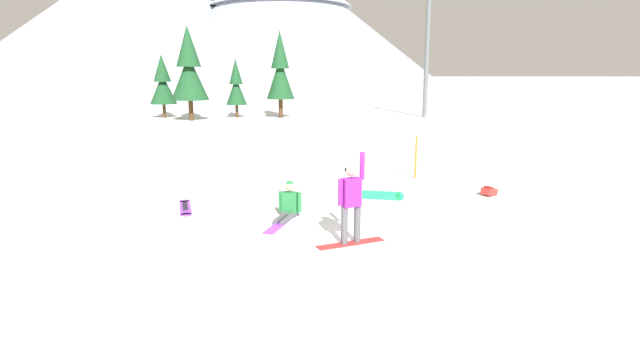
% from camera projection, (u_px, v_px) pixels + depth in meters
% --- Properties ---
extents(ground_plane, '(800.00, 800.00, 0.00)m').
position_uv_depth(ground_plane, '(335.00, 240.00, 11.60)').
color(ground_plane, white).
extents(snowboarder_foreground, '(1.54, 0.99, 2.04)m').
position_uv_depth(snowboarder_foreground, '(351.00, 202.00, 11.14)').
color(snowboarder_foreground, red).
rests_on(snowboarder_foreground, ground_plane).
extents(snowboarder_midground, '(0.80, 1.81, 0.96)m').
position_uv_depth(snowboarder_midground, '(288.00, 206.00, 13.29)').
color(snowboarder_midground, '#4C4C51').
rests_on(snowboarder_midground, ground_plane).
extents(loose_snowboard_near_left, '(0.89, 1.83, 0.09)m').
position_uv_depth(loose_snowboard_near_left, '(185.00, 207.00, 14.32)').
color(loose_snowboard_near_left, '#993FD8').
rests_on(loose_snowboard_near_left, ground_plane).
extents(loose_snowboard_near_right, '(1.81, 0.37, 0.25)m').
position_uv_depth(loose_snowboard_near_right, '(374.00, 195.00, 15.33)').
color(loose_snowboard_near_right, '#19B259').
rests_on(loose_snowboard_near_right, ground_plane).
extents(backpack_red, '(0.56, 0.55, 0.31)m').
position_uv_depth(backpack_red, '(489.00, 191.00, 15.74)').
color(backpack_red, red).
rests_on(backpack_red, ground_plane).
extents(trail_marker_pole, '(0.06, 0.06, 1.52)m').
position_uv_depth(trail_marker_pole, '(416.00, 157.00, 18.13)').
color(trail_marker_pole, orange).
rests_on(trail_marker_pole, ground_plane).
extents(pine_tree_leaning, '(2.28, 2.28, 7.01)m').
position_uv_depth(pine_tree_leaning, '(280.00, 71.00, 41.69)').
color(pine_tree_leaning, '#472D19').
rests_on(pine_tree_leaning, ground_plane).
extents(pine_tree_slender, '(1.69, 1.69, 4.79)m').
position_uv_depth(pine_tree_slender, '(236.00, 86.00, 42.09)').
color(pine_tree_slender, '#472D19').
rests_on(pine_tree_slender, ground_plane).
extents(pine_tree_short, '(2.88, 2.88, 7.21)m').
position_uv_depth(pine_tree_short, '(189.00, 69.00, 39.14)').
color(pine_tree_short, '#472D19').
rests_on(pine_tree_short, ground_plane).
extents(pine_tree_twin, '(2.16, 2.16, 5.15)m').
position_uv_depth(pine_tree_twin, '(163.00, 83.00, 41.81)').
color(pine_tree_twin, '#472D19').
rests_on(pine_tree_twin, ground_plane).
extents(ski_lift_tower, '(3.50, 0.36, 10.00)m').
position_uv_depth(ski_lift_tower, '(427.00, 47.00, 41.93)').
color(ski_lift_tower, '#595B60').
rests_on(ski_lift_tower, ground_plane).
extents(peak_north_spur, '(150.32, 150.32, 56.17)m').
position_uv_depth(peak_north_spur, '(146.00, 11.00, 219.36)').
color(peak_north_spur, '#9EA3B2').
rests_on(peak_north_spur, ground_plane).
extents(peak_west_ridge, '(128.87, 128.87, 49.57)m').
position_uv_depth(peak_west_ridge, '(281.00, 17.00, 210.71)').
color(peak_west_ridge, '#8C93A3').
rests_on(peak_west_ridge, ground_plane).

